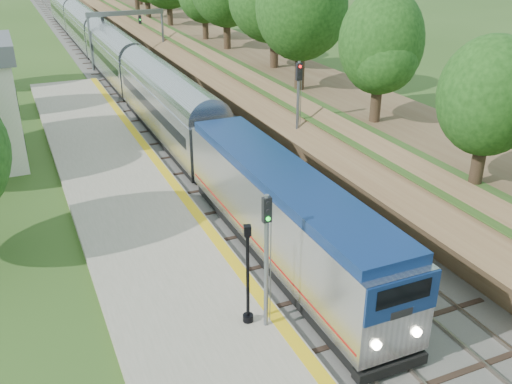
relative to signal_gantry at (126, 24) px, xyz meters
name	(u,v)px	position (x,y,z in m)	size (l,w,h in m)	color
trackbed	(117,60)	(-0.47, 5.01, -4.75)	(9.50, 170.00, 0.28)	#4C4944
platform	(148,234)	(-7.67, -38.99, -4.63)	(6.40, 68.00, 0.38)	gray
yellow_stripe	(202,220)	(-4.82, -38.99, -4.43)	(0.55, 68.00, 0.01)	gold
embankment	(183,39)	(7.88, 5.01, -2.87)	(10.64, 170.00, 11.70)	brown
signal_gantry	(126,24)	(0.00, 0.00, 0.00)	(8.40, 0.38, 6.20)	slate
trees_behind_platform	(0,139)	(-13.64, -34.32, -0.29)	(7.82, 53.32, 7.21)	#332316
train	(115,59)	(-2.47, -5.40, -2.64)	(2.87, 95.57, 4.22)	black
lamppost_far	(248,280)	(-5.90, -47.68, -2.60)	(0.41, 0.41, 4.13)	black
signal_platform	(266,248)	(-5.37, -48.16, -1.10)	(0.32, 0.25, 5.43)	slate
signal_farside	(298,102)	(3.73, -33.16, -0.65)	(0.36, 0.29, 6.63)	slate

